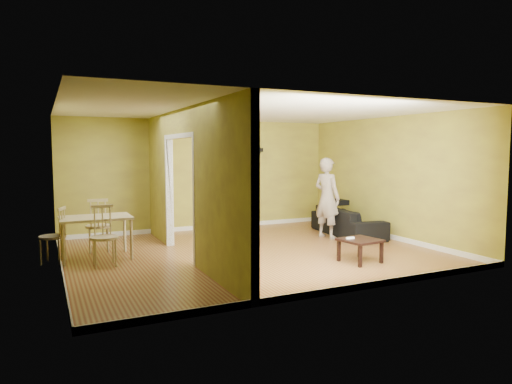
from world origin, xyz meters
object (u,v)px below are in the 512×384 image
bookshelf (230,187)px  coffee_table (360,242)px  sofa (348,217)px  person (327,191)px  chair_near (104,236)px  chair_left (52,235)px  chair_far (98,225)px  dining_table (96,221)px

bookshelf → coffee_table: bookshelf is taller
sofa → person: bearing=105.5°
chair_near → chair_left: bearing=143.7°
person → chair_left: (-5.42, 0.10, -0.55)m
person → coffee_table: bearing=143.9°
bookshelf → chair_far: bookshelf is taller
chair_near → chair_far: (0.04, 1.18, 0.01)m
chair_left → chair_near: (0.76, -0.57, 0.02)m
coffee_table → chair_left: 5.17m
bookshelf → chair_near: 4.12m
chair_far → person: bearing=176.3°
dining_table → coffee_table: bearing=-28.7°
bookshelf → dining_table: (-3.30, -1.90, -0.36)m
chair_near → coffee_table: bearing=-21.4°
coffee_table → dining_table: (-4.00, 2.19, 0.32)m
chair_far → bookshelf: bearing=-152.8°
coffee_table → chair_far: (-3.89, 2.78, 0.17)m
sofa → person: 0.88m
sofa → chair_near: 5.31m
person → chair_left: 5.45m
sofa → chair_left: 6.04m
sofa → bookshelf: bearing=53.9°
dining_table → chair_far: bearing=80.1°
chair_left → sofa: bearing=110.7°
bookshelf → chair_near: size_ratio=2.05×
person → bookshelf: bearing=18.6°
bookshelf → chair_left: size_ratio=2.15×
bookshelf → coffee_table: (0.70, -4.09, -0.68)m
person → chair_near: bearing=79.1°
sofa → chair_near: (-5.28, -0.57, 0.09)m
bookshelf → person: bearing=-54.7°
coffee_table → bookshelf: bearing=99.7°
bookshelf → dining_table: bearing=-150.1°
person → chair_left: size_ratio=2.16×
coffee_table → chair_near: bearing=157.9°
coffee_table → dining_table: bearing=151.3°
coffee_table → chair_near: chair_near is taller
chair_left → chair_far: bearing=148.0°
person → coffee_table: 2.30m
coffee_table → chair_near: (-3.93, 1.60, 0.16)m
person → coffee_table: person is taller
person → coffee_table: size_ratio=3.42×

